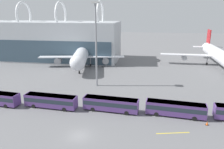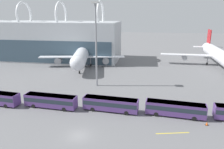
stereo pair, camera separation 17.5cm
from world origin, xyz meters
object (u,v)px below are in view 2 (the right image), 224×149
Objects in this scene: shuttle_bus_1 at (51,100)px; floodlight_mast at (96,38)px; traffic_cone_1 at (207,123)px; airliner_at_gate_near at (82,55)px; shuttle_bus_3 at (175,108)px; shuttle_bus_2 at (111,103)px; airliner_at_gate_far at (217,54)px.

shuttle_bus_1 is 23.23m from floodlight_mast.
traffic_cone_1 is at bearing -0.68° from shuttle_bus_1.
airliner_at_gate_near is at bearing 100.39° from shuttle_bus_1.
shuttle_bus_1 is 1.00× the size of shuttle_bus_3.
floodlight_mast reaches higher than shuttle_bus_2.
shuttle_bus_1 is 16.77× the size of traffic_cone_1.
airliner_at_gate_near is 58.84m from traffic_cone_1.
shuttle_bus_3 reaches higher than traffic_cone_1.
shuttle_bus_2 is at bearing 14.15° from airliner_at_gate_near.
shuttle_bus_2 reaches higher than traffic_cone_1.
airliner_at_gate_near is at bearing -77.91° from airliner_at_gate_far.
airliner_at_gate_near is at bearing 135.74° from shuttle_bus_3.
airliner_at_gate_far is 3.58× the size of shuttle_bus_3.
floodlight_mast is at bearing 16.04° from airliner_at_gate_near.
shuttle_bus_1 is 14.54m from shuttle_bus_2.
traffic_cone_1 is at bearing -21.44° from shuttle_bus_3.
airliner_at_gate_far is 57.02m from floodlight_mast.
airliner_at_gate_far is (56.23, 11.67, 0.03)m from airliner_at_gate_near.
traffic_cone_1 is (39.67, -43.20, -4.70)m from airliner_at_gate_near.
shuttle_bus_3 is (14.53, -0.23, 0.00)m from shuttle_bus_2.
airliner_at_gate_far is 1.86× the size of floodlight_mast.
shuttle_bus_1 is at bearing 175.33° from traffic_cone_1.
airliner_at_gate_far is at bearing 58.90° from shuttle_bus_2.
floodlight_mast is (11.73, -22.57, 9.94)m from airliner_at_gate_near.
airliner_at_gate_far is 3.59× the size of shuttle_bus_1.
shuttle_bus_2 is at bearing -66.99° from floodlight_mast.
airliner_at_gate_near reaches higher than shuttle_bus_3.
shuttle_bus_2 is 16.80× the size of traffic_cone_1.
shuttle_bus_1 is 29.07m from shuttle_bus_3.
floodlight_mast is (-7.33, 17.27, 13.14)m from shuttle_bus_2.
shuttle_bus_3 is at bearing 152.80° from traffic_cone_1.
shuttle_bus_1 is 35.29m from traffic_cone_1.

